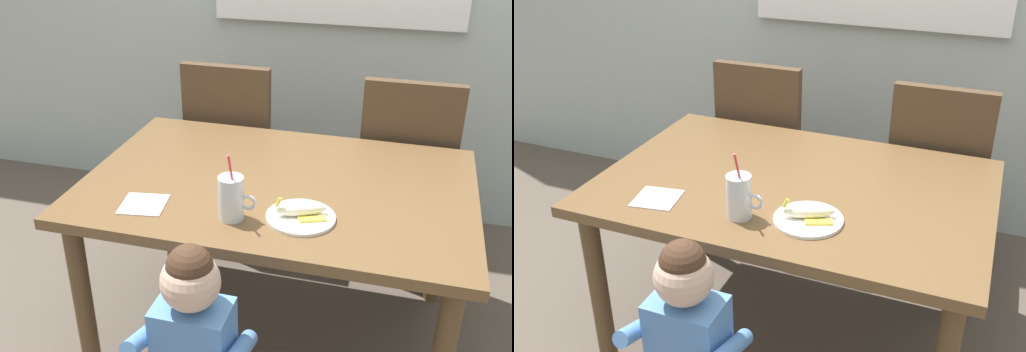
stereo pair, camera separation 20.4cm
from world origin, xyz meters
The scene contains 9 objects.
ground_plane centered at (0.00, 0.00, 0.00)m, with size 24.00×24.00×0.00m, color brown.
dining_table centered at (0.00, 0.00, 0.62)m, with size 1.42×0.97×0.71m.
dining_chair_left centered at (-0.39, 0.68, 0.54)m, with size 0.44×0.45×0.96m.
dining_chair_right centered at (0.45, 0.66, 0.54)m, with size 0.44×0.44×0.96m.
toddler_standing centered at (-0.08, -0.68, 0.53)m, with size 0.33×0.24×0.84m.
milk_cup centered at (-0.08, -0.30, 0.78)m, with size 0.13×0.09×0.25m.
snack_plate centered at (0.14, -0.24, 0.72)m, with size 0.23×0.23×0.01m, color white.
peeled_banana centered at (0.14, -0.24, 0.74)m, with size 0.18×0.13×0.07m.
paper_napkin centered at (-0.40, -0.30, 0.71)m, with size 0.15×0.15×0.00m, color silver.
Camera 2 is at (0.64, -1.83, 1.71)m, focal length 41.56 mm.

